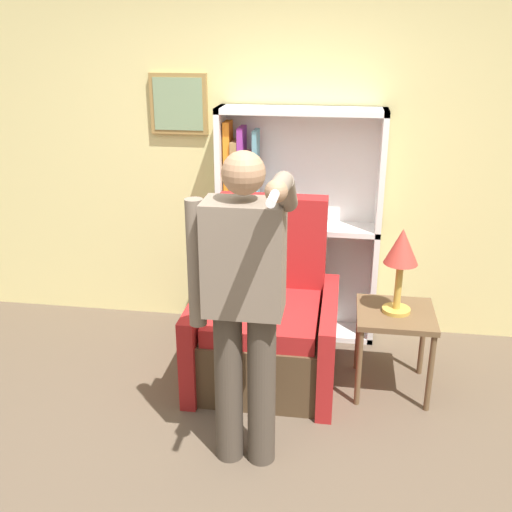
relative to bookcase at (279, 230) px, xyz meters
name	(u,v)px	position (x,y,z in m)	size (l,w,h in m)	color
ground_plane	(214,498)	(-0.10, -1.87, -0.82)	(14.00, 14.00, 0.00)	brown
wall_back	(268,148)	(-0.11, 0.16, 0.58)	(8.00, 0.11, 2.80)	#DBCC84
bookcase	(279,230)	(0.00, 0.00, 0.00)	(1.18, 0.28, 1.72)	white
armchair	(266,325)	(-0.01, -0.64, -0.46)	(0.94, 0.92, 1.18)	#4C3823
person_standing	(244,298)	(0.00, -1.54, 0.15)	(0.54, 0.78, 1.71)	#473D33
side_table	(395,324)	(0.83, -0.72, -0.35)	(0.49, 0.49, 0.56)	brown
table_lamp	(401,253)	(0.83, -0.72, 0.13)	(0.21, 0.21, 0.55)	gold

